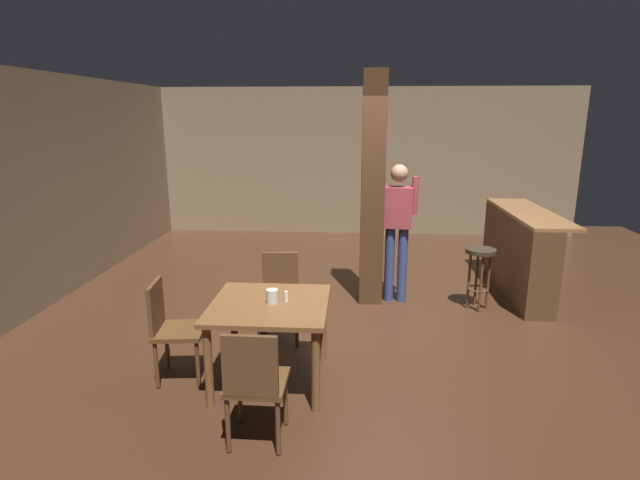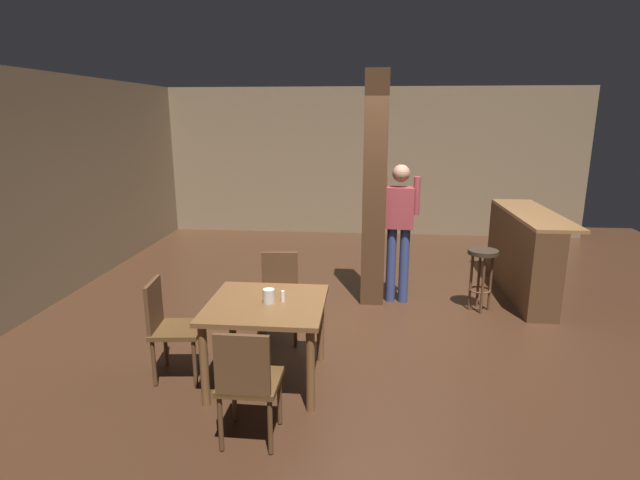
# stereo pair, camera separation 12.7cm
# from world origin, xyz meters

# --- Properties ---
(ground_plane) EXTENTS (10.80, 10.80, 0.00)m
(ground_plane) POSITION_xyz_m (0.00, 0.00, 0.00)
(ground_plane) COLOR #382114
(wall_back) EXTENTS (8.00, 0.10, 2.80)m
(wall_back) POSITION_xyz_m (0.00, 4.50, 1.40)
(wall_back) COLOR #756047
(wall_back) RESTS_ON ground_plane
(wall_left) EXTENTS (0.10, 9.00, 2.80)m
(wall_left) POSITION_xyz_m (-4.00, 0.00, 1.40)
(wall_left) COLOR #756047
(wall_left) RESTS_ON ground_plane
(pillar) EXTENTS (0.28, 0.28, 2.80)m
(pillar) POSITION_xyz_m (-0.01, 0.73, 1.40)
(pillar) COLOR #422816
(pillar) RESTS_ON ground_plane
(dining_table) EXTENTS (1.00, 1.00, 0.74)m
(dining_table) POSITION_xyz_m (-0.93, -1.30, 0.62)
(dining_table) COLOR brown
(dining_table) RESTS_ON ground_plane
(chair_west) EXTENTS (0.46, 0.46, 0.89)m
(chair_west) POSITION_xyz_m (-1.81, -1.30, 0.51)
(chair_west) COLOR #4C3319
(chair_west) RESTS_ON ground_plane
(chair_south) EXTENTS (0.42, 0.42, 0.89)m
(chair_south) POSITION_xyz_m (-0.90, -2.18, 0.51)
(chair_south) COLOR #4C3319
(chair_south) RESTS_ON ground_plane
(chair_north) EXTENTS (0.46, 0.46, 0.89)m
(chair_north) POSITION_xyz_m (-0.98, -0.40, 0.51)
(chair_north) COLOR #4C3319
(chair_north) RESTS_ON ground_plane
(napkin_cup) EXTENTS (0.10, 0.10, 0.12)m
(napkin_cup) POSITION_xyz_m (-0.91, -1.30, 0.80)
(napkin_cup) COLOR beige
(napkin_cup) RESTS_ON dining_table
(salt_shaker) EXTENTS (0.03, 0.03, 0.10)m
(salt_shaker) POSITION_xyz_m (-0.79, -1.27, 0.79)
(salt_shaker) COLOR silver
(salt_shaker) RESTS_ON dining_table
(standing_person) EXTENTS (0.47, 0.23, 1.72)m
(standing_person) POSITION_xyz_m (0.31, 0.77, 1.00)
(standing_person) COLOR maroon
(standing_person) RESTS_ON ground_plane
(bar_counter) EXTENTS (0.56, 2.03, 1.09)m
(bar_counter) POSITION_xyz_m (1.93, 1.22, 0.55)
(bar_counter) COLOR brown
(bar_counter) RESTS_ON ground_plane
(bar_stool_near) EXTENTS (0.35, 0.35, 0.75)m
(bar_stool_near) POSITION_xyz_m (1.28, 0.56, 0.56)
(bar_stool_near) COLOR #2D2319
(bar_stool_near) RESTS_ON ground_plane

